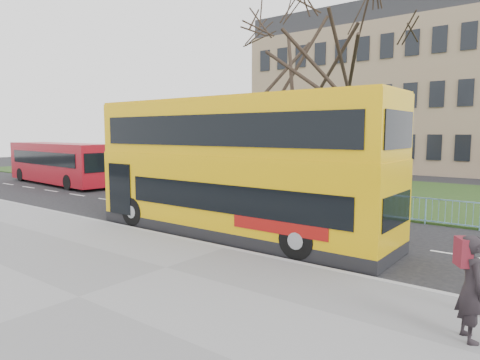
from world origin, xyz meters
The scene contains 10 objects.
ground centered at (0.00, 0.00, 0.00)m, with size 120.00×120.00×0.00m, color black.
pavement centered at (0.00, -6.75, 0.06)m, with size 80.00×10.50×0.12m, color slate.
kerb centered at (0.00, -1.55, 0.07)m, with size 80.00×0.20×0.14m, color gray.
grass_verge centered at (0.00, 14.30, 0.04)m, with size 80.00×15.40×0.08m, color #1C3212.
guard_railing centered at (0.00, 6.60, 0.55)m, with size 40.00×0.12×1.10m, color #7FBDE3, non-canonical shape.
bare_tree centered at (-3.00, 10.00, 6.96)m, with size 9.63×9.63×13.76m, color black, non-canonical shape.
civic_building centered at (-5.00, 35.00, 7.00)m, with size 30.00×15.00×14.00m, color #90755B.
yellow_bus centered at (-1.15, 0.34, 2.64)m, with size 11.77×2.86×4.93m.
red_bus centered at (-20.85, 4.82, 1.59)m, with size 11.52×3.49×2.99m.
pedestrian centered at (7.30, -3.66, 1.07)m, with size 0.69×0.45×1.89m, color black.
Camera 1 is at (8.47, -11.88, 3.78)m, focal length 32.00 mm.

